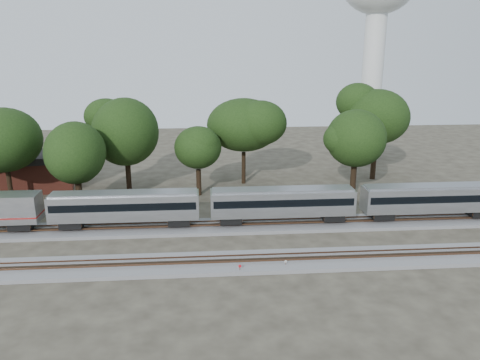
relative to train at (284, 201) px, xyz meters
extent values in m
plane|color=#383328|center=(-8.85, -6.00, -3.19)|extent=(160.00, 160.00, 0.00)
cube|color=slate|center=(-8.85, 0.00, -2.99)|extent=(160.00, 5.00, 0.40)
cube|color=brown|center=(-8.85, -0.72, -2.54)|extent=(160.00, 0.08, 0.15)
cube|color=brown|center=(-8.85, 0.72, -2.54)|extent=(160.00, 0.08, 0.15)
cube|color=slate|center=(-8.85, -10.00, -2.99)|extent=(160.00, 5.00, 0.40)
cube|color=brown|center=(-8.85, -10.72, -2.54)|extent=(160.00, 0.08, 0.15)
cube|color=brown|center=(-8.85, -9.28, -2.54)|extent=(160.00, 0.08, 0.15)
cube|color=black|center=(-30.77, 0.00, -2.01)|extent=(2.58, 2.18, 0.89)
cube|color=silver|center=(-18.81, 0.00, -0.08)|extent=(17.27, 2.98, 2.98)
cube|color=black|center=(-18.81, 0.00, 0.22)|extent=(16.68, 3.03, 0.89)
cube|color=gray|center=(-18.81, 0.00, 1.46)|extent=(16.87, 2.38, 0.35)
cube|color=black|center=(-25.06, 0.00, -2.01)|extent=(2.58, 2.18, 0.89)
cube|color=black|center=(-12.55, 0.00, -2.01)|extent=(2.58, 2.18, 0.89)
cube|color=silver|center=(-0.14, 0.00, -0.08)|extent=(17.27, 2.98, 2.98)
cube|color=black|center=(-0.14, 0.00, 0.22)|extent=(16.68, 3.03, 0.89)
cube|color=gray|center=(-0.14, 0.00, 1.46)|extent=(16.87, 2.38, 0.35)
cube|color=black|center=(-6.39, 0.00, -2.01)|extent=(2.58, 2.18, 0.89)
cube|color=black|center=(6.11, 0.00, -2.01)|extent=(2.58, 2.18, 0.89)
cube|color=silver|center=(18.53, 0.00, -0.08)|extent=(17.27, 2.98, 2.98)
cube|color=black|center=(18.53, 0.00, 0.22)|extent=(16.68, 3.03, 0.89)
cube|color=gray|center=(18.53, 0.00, 1.46)|extent=(16.87, 2.38, 0.35)
cube|color=black|center=(12.27, 0.00, -2.01)|extent=(2.58, 2.18, 0.89)
cube|color=black|center=(24.78, 0.00, -2.01)|extent=(2.58, 2.18, 0.89)
cylinder|color=#512D19|center=(-6.23, -12.04, -2.76)|extent=(0.06, 0.06, 0.85)
cylinder|color=#B90D18|center=(-6.23, -12.04, -2.39)|extent=(0.29, 0.13, 0.30)
cylinder|color=#512D19|center=(-1.64, -11.24, -2.81)|extent=(0.05, 0.05, 0.77)
cylinder|color=silver|center=(-1.64, -11.24, -2.47)|extent=(0.27, 0.08, 0.27)
cube|color=#512D19|center=(-1.33, -11.14, -3.04)|extent=(0.51, 0.33, 0.30)
cylinder|color=silver|center=(22.91, 36.09, 10.56)|extent=(3.93, 3.93, 27.50)
cone|color=silver|center=(22.91, 36.09, -1.23)|extent=(6.29, 6.29, 3.93)
cube|color=brown|center=(-35.53, 18.88, -0.96)|extent=(12.52, 9.91, 4.47)
cube|color=black|center=(-35.53, 18.88, 1.78)|extent=(12.76, 10.15, 1.01)
cylinder|color=black|center=(-36.40, 11.66, -0.76)|extent=(0.70, 0.70, 4.86)
ellipsoid|color=black|center=(-36.40, 11.66, 5.84)|extent=(9.17, 9.17, 7.79)
cylinder|color=black|center=(-26.13, 8.08, -1.07)|extent=(0.70, 0.70, 4.24)
ellipsoid|color=black|center=(-26.13, 8.08, 4.68)|extent=(8.00, 8.00, 6.80)
cylinder|color=black|center=(-20.88, 16.36, -0.74)|extent=(0.70, 0.70, 4.91)
ellipsoid|color=black|center=(-20.88, 16.36, 5.92)|extent=(9.26, 9.26, 7.87)
cylinder|color=black|center=(-10.29, 13.57, -1.26)|extent=(0.70, 0.70, 3.86)
ellipsoid|color=black|center=(-10.29, 13.57, 3.97)|extent=(7.28, 7.28, 6.18)
cylinder|color=black|center=(-3.17, 19.21, -0.64)|extent=(0.70, 0.70, 5.10)
ellipsoid|color=black|center=(-3.17, 19.21, 6.28)|extent=(9.61, 9.61, 8.17)
cylinder|color=black|center=(12.05, 10.84, -0.85)|extent=(0.70, 0.70, 4.68)
ellipsoid|color=black|center=(12.05, 10.84, 5.49)|extent=(8.82, 8.82, 7.50)
cylinder|color=black|center=(18.45, 20.17, -0.40)|extent=(0.70, 0.70, 5.57)
ellipsoid|color=black|center=(18.45, 20.17, 7.16)|extent=(10.51, 10.51, 8.94)
camera|label=1|loc=(-9.45, -52.82, 17.78)|focal=35.00mm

